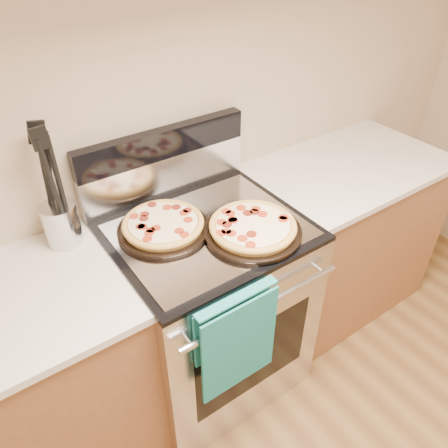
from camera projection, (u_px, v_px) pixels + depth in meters
wall_back at (154, 95)px, 1.70m from camera, size 4.00×0.00×4.00m
range_body at (208, 308)px, 2.01m from camera, size 0.76×0.68×0.90m
oven_window at (253, 359)px, 1.79m from camera, size 0.56×0.01×0.40m
cooktop at (206, 229)px, 1.73m from camera, size 0.76×0.68×0.02m
backsplash_lower at (166, 175)px, 1.88m from camera, size 0.76×0.06×0.18m
backsplash_upper at (163, 143)px, 1.79m from camera, size 0.76×0.06×0.12m
oven_handle at (264, 306)px, 1.55m from camera, size 0.70×0.03×0.03m
dish_towel at (236, 339)px, 1.56m from camera, size 0.32×0.05×0.42m
foil_sheet at (210, 230)px, 1.71m from camera, size 0.70×0.55×0.01m
cabinet_left at (7, 407)px, 1.63m from camera, size 1.00×0.62×0.88m
cabinet_right at (337, 239)px, 2.44m from camera, size 1.00×0.62×0.88m
countertop_right at (351, 167)px, 2.17m from camera, size 1.02×0.64×0.03m
pepperoni_pizza_back at (163, 225)px, 1.69m from camera, size 0.45×0.45×0.05m
pepperoni_pizza_front at (253, 228)px, 1.67m from camera, size 0.48×0.48×0.05m
utensil_crock at (62, 224)px, 1.62m from camera, size 0.18×0.18×0.17m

